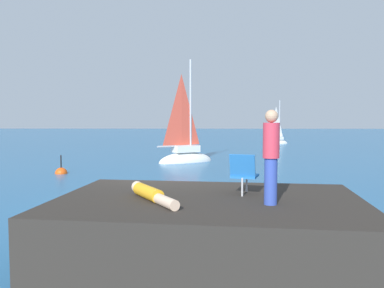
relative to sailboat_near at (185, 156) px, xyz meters
The scene contains 10 objects.
ground_plane 12.19m from the sailboat_near, 90.33° to the right, with size 160.00×160.00×0.00m, color #236093.
shore_ledge 15.52m from the sailboat_near, 85.95° to the right, with size 5.62×3.73×1.10m, color #2D2823.
boulder_seaward 13.38m from the sailboat_near, 77.98° to the right, with size 1.28×1.02×0.70m, color #2F291F.
boulder_inland 13.62m from the sailboat_near, 85.08° to the right, with size 0.76×0.61×0.42m, color #322522.
sailboat_near is the anchor object (origin of this frame).
sailboat_far 17.86m from the sailboat_near, 62.47° to the left, with size 2.55×1.91×4.66m.
person_sunbather 15.72m from the sailboat_near, 89.82° to the right, with size 1.03×1.58×0.25m.
person_standing 16.22m from the sailboat_near, 82.37° to the right, with size 0.28×0.28×1.62m.
beach_chair 15.31m from the sailboat_near, 83.34° to the right, with size 0.63×0.71×0.80m.
marker_buoy 7.32m from the sailboat_near, 139.22° to the right, with size 0.56×0.56×1.13m.
Camera 1 is at (1.04, -10.53, 2.59)m, focal length 37.02 mm.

